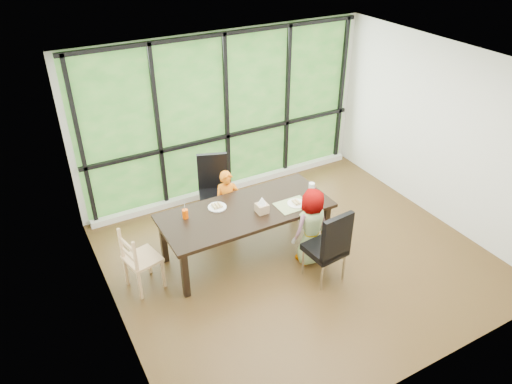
{
  "coord_description": "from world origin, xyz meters",
  "views": [
    {
      "loc": [
        -3.1,
        -4.4,
        4.37
      ],
      "look_at": [
        -0.48,
        0.34,
        1.05
      ],
      "focal_mm": 33.87,
      "sensor_mm": 36.0,
      "label": 1
    }
  ],
  "objects_px": {
    "chair_window_leather": "(214,191)",
    "child_older": "(311,227)",
    "chair_interior_leather": "(325,244)",
    "chair_end_beech": "(142,258)",
    "child_toddler": "(227,203)",
    "plate_far": "(217,207)",
    "tissue_box": "(262,208)",
    "orange_cup": "(185,214)",
    "green_cup": "(314,198)",
    "white_mug": "(312,186)",
    "dining_table": "(246,232)",
    "plate_near": "(296,204)"
  },
  "relations": [
    {
      "from": "chair_interior_leather",
      "to": "plate_far",
      "type": "xyz_separation_m",
      "value": [
        -0.98,
        1.17,
        0.22
      ]
    },
    {
      "from": "child_older",
      "to": "plate_near",
      "type": "height_order",
      "value": "child_older"
    },
    {
      "from": "green_cup",
      "to": "orange_cup",
      "type": "bearing_deg",
      "value": 164.5
    },
    {
      "from": "white_mug",
      "to": "chair_interior_leather",
      "type": "bearing_deg",
      "value": -114.2
    },
    {
      "from": "chair_window_leather",
      "to": "orange_cup",
      "type": "xyz_separation_m",
      "value": [
        -0.75,
        -0.75,
        0.27
      ]
    },
    {
      "from": "child_toddler",
      "to": "plate_near",
      "type": "relative_size",
      "value": 4.13
    },
    {
      "from": "chair_window_leather",
      "to": "tissue_box",
      "type": "relative_size",
      "value": 7.19
    },
    {
      "from": "chair_window_leather",
      "to": "child_older",
      "type": "height_order",
      "value": "child_older"
    },
    {
      "from": "chair_window_leather",
      "to": "plate_near",
      "type": "distance_m",
      "value": 1.39
    },
    {
      "from": "child_toddler",
      "to": "white_mug",
      "type": "distance_m",
      "value": 1.26
    },
    {
      "from": "white_mug",
      "to": "child_older",
      "type": "bearing_deg",
      "value": -124.31
    },
    {
      "from": "child_toddler",
      "to": "plate_near",
      "type": "xyz_separation_m",
      "value": [
        0.67,
        -0.81,
        0.24
      ]
    },
    {
      "from": "dining_table",
      "to": "orange_cup",
      "type": "distance_m",
      "value": 0.93
    },
    {
      "from": "dining_table",
      "to": "white_mug",
      "type": "height_order",
      "value": "white_mug"
    },
    {
      "from": "orange_cup",
      "to": "green_cup",
      "type": "xyz_separation_m",
      "value": [
        1.72,
        -0.48,
        -0.01
      ]
    },
    {
      "from": "chair_end_beech",
      "to": "white_mug",
      "type": "height_order",
      "value": "chair_end_beech"
    },
    {
      "from": "dining_table",
      "to": "orange_cup",
      "type": "xyz_separation_m",
      "value": [
        -0.79,
        0.21,
        0.44
      ]
    },
    {
      "from": "orange_cup",
      "to": "chair_end_beech",
      "type": "bearing_deg",
      "value": -166.01
    },
    {
      "from": "plate_far",
      "to": "green_cup",
      "type": "bearing_deg",
      "value": -21.71
    },
    {
      "from": "chair_end_beech",
      "to": "plate_far",
      "type": "xyz_separation_m",
      "value": [
        1.15,
        0.19,
        0.31
      ]
    },
    {
      "from": "chair_window_leather",
      "to": "child_older",
      "type": "xyz_separation_m",
      "value": [
        0.74,
        -1.51,
        0.03
      ]
    },
    {
      "from": "chair_end_beech",
      "to": "child_toddler",
      "type": "bearing_deg",
      "value": -81.6
    },
    {
      "from": "child_toddler",
      "to": "white_mug",
      "type": "height_order",
      "value": "child_toddler"
    },
    {
      "from": "chair_end_beech",
      "to": "tissue_box",
      "type": "height_order",
      "value": "chair_end_beech"
    },
    {
      "from": "green_cup",
      "to": "chair_end_beech",
      "type": "bearing_deg",
      "value": 172.68
    },
    {
      "from": "child_toddler",
      "to": "child_older",
      "type": "height_order",
      "value": "child_older"
    },
    {
      "from": "green_cup",
      "to": "tissue_box",
      "type": "bearing_deg",
      "value": 172.23
    },
    {
      "from": "dining_table",
      "to": "plate_far",
      "type": "xyz_separation_m",
      "value": [
        -0.32,
        0.23,
        0.38
      ]
    },
    {
      "from": "child_toddler",
      "to": "orange_cup",
      "type": "xyz_separation_m",
      "value": [
        -0.79,
        -0.39,
        0.3
      ]
    },
    {
      "from": "chair_end_beech",
      "to": "plate_far",
      "type": "bearing_deg",
      "value": -92.97
    },
    {
      "from": "chair_end_beech",
      "to": "chair_window_leather",
      "type": "bearing_deg",
      "value": -69.57
    },
    {
      "from": "dining_table",
      "to": "chair_interior_leather",
      "type": "height_order",
      "value": "chair_interior_leather"
    },
    {
      "from": "chair_window_leather",
      "to": "chair_interior_leather",
      "type": "xyz_separation_m",
      "value": [
        0.7,
        -1.89,
        0.0
      ]
    },
    {
      "from": "dining_table",
      "to": "green_cup",
      "type": "height_order",
      "value": "green_cup"
    },
    {
      "from": "plate_near",
      "to": "green_cup",
      "type": "height_order",
      "value": "green_cup"
    },
    {
      "from": "chair_end_beech",
      "to": "child_older",
      "type": "height_order",
      "value": "child_older"
    },
    {
      "from": "chair_interior_leather",
      "to": "child_toddler",
      "type": "bearing_deg",
      "value": -72.01
    },
    {
      "from": "child_older",
      "to": "green_cup",
      "type": "relative_size",
      "value": 10.65
    },
    {
      "from": "chair_window_leather",
      "to": "chair_interior_leather",
      "type": "distance_m",
      "value": 2.02
    },
    {
      "from": "dining_table",
      "to": "plate_near",
      "type": "bearing_deg",
      "value": -18.11
    },
    {
      "from": "chair_interior_leather",
      "to": "orange_cup",
      "type": "height_order",
      "value": "chair_interior_leather"
    },
    {
      "from": "chair_window_leather",
      "to": "chair_end_beech",
      "type": "height_order",
      "value": "chair_window_leather"
    },
    {
      "from": "chair_interior_leather",
      "to": "tissue_box",
      "type": "height_order",
      "value": "chair_interior_leather"
    },
    {
      "from": "chair_end_beech",
      "to": "plate_far",
      "type": "distance_m",
      "value": 1.2
    },
    {
      "from": "chair_interior_leather",
      "to": "chair_end_beech",
      "type": "distance_m",
      "value": 2.35
    },
    {
      "from": "dining_table",
      "to": "orange_cup",
      "type": "height_order",
      "value": "orange_cup"
    },
    {
      "from": "child_toddler",
      "to": "plate_far",
      "type": "height_order",
      "value": "child_toddler"
    },
    {
      "from": "green_cup",
      "to": "chair_window_leather",
      "type": "bearing_deg",
      "value": 128.34
    },
    {
      "from": "chair_window_leather",
      "to": "green_cup",
      "type": "distance_m",
      "value": 1.59
    },
    {
      "from": "child_older",
      "to": "chair_end_beech",
      "type": "bearing_deg",
      "value": -23.2
    }
  ]
}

